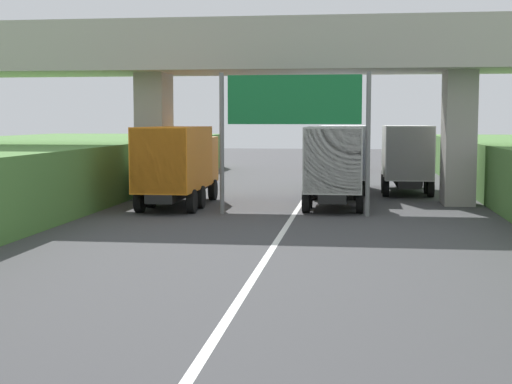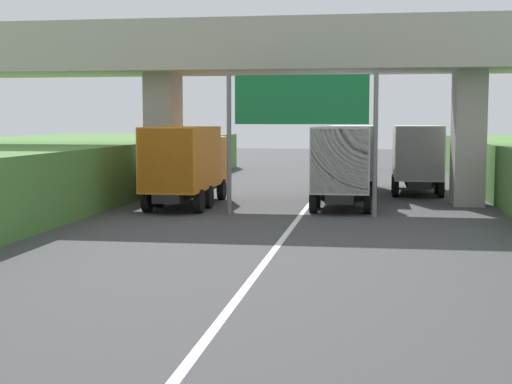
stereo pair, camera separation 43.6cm
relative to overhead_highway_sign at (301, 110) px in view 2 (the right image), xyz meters
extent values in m
cube|color=white|center=(0.00, -2.40, -4.12)|extent=(0.20, 97.96, 0.01)
cube|color=#ADA89E|center=(0.00, 4.84, 2.28)|extent=(40.00, 4.80, 1.10)
cube|color=#ADA89E|center=(0.00, 2.62, 3.38)|extent=(40.00, 0.36, 1.10)
cube|color=#ADA89E|center=(0.00, 7.06, 3.38)|extent=(40.00, 0.36, 1.10)
cube|color=#9F9A91|center=(-6.87, 4.84, -1.20)|extent=(1.30, 2.20, 5.86)
cube|color=#9F9A91|center=(6.87, 4.84, -1.20)|extent=(1.30, 2.20, 5.86)
cylinder|color=slate|center=(-2.85, 0.00, -1.35)|extent=(0.18, 0.18, 5.56)
cylinder|color=slate|center=(2.85, 0.00, -1.35)|extent=(0.18, 0.18, 5.56)
cube|color=#167238|center=(0.00, 0.00, 0.38)|extent=(5.20, 0.12, 1.90)
cube|color=white|center=(0.00, -0.01, 0.38)|extent=(4.89, 0.01, 1.67)
cube|color=black|center=(-5.16, 2.55, -3.47)|extent=(1.10, 7.30, 0.36)
cube|color=orange|center=(-5.16, 5.15, -2.24)|extent=(2.10, 2.10, 2.10)
cube|color=#2D3842|center=(-5.16, 6.17, -1.94)|extent=(1.89, 0.06, 0.90)
cube|color=orange|center=(-5.16, 1.50, -1.99)|extent=(2.30, 5.20, 2.60)
cube|color=#AC5B13|center=(-5.16, -1.08, -1.99)|extent=(2.21, 0.04, 2.50)
cylinder|color=black|center=(-6.13, 5.15, -3.65)|extent=(0.30, 0.96, 0.96)
cylinder|color=black|center=(-4.19, 5.15, -3.65)|extent=(0.30, 0.96, 0.96)
cylinder|color=black|center=(-6.23, 0.07, -3.65)|extent=(0.30, 0.96, 0.96)
cylinder|color=black|center=(-4.09, 0.07, -3.65)|extent=(0.30, 0.96, 0.96)
cylinder|color=black|center=(-6.23, 1.76, -3.65)|extent=(0.30, 0.96, 0.96)
cylinder|color=black|center=(-4.09, 1.76, -3.65)|extent=(0.30, 0.96, 0.96)
cube|color=black|center=(1.50, 3.40, -3.47)|extent=(1.10, 7.30, 0.36)
cube|color=#233D9E|center=(1.50, 6.00, -2.24)|extent=(2.10, 2.10, 2.10)
cube|color=#2D3842|center=(1.50, 7.02, -1.94)|extent=(1.89, 0.06, 0.90)
cube|color=#B7B7B2|center=(1.50, 2.35, -1.99)|extent=(2.30, 5.20, 2.60)
cube|color=gray|center=(1.50, -0.23, -1.99)|extent=(2.21, 0.04, 2.50)
cylinder|color=black|center=(0.53, 6.00, -3.65)|extent=(0.30, 0.96, 0.96)
cylinder|color=black|center=(2.47, 6.00, -3.65)|extent=(0.30, 0.96, 0.96)
cylinder|color=black|center=(0.43, 0.92, -3.65)|extent=(0.30, 0.96, 0.96)
cylinder|color=black|center=(2.57, 0.92, -3.65)|extent=(0.30, 0.96, 0.96)
cylinder|color=black|center=(0.43, 2.61, -3.65)|extent=(0.30, 0.96, 0.96)
cylinder|color=black|center=(2.57, 2.61, -3.65)|extent=(0.30, 0.96, 0.96)
cube|color=black|center=(4.95, 10.32, -3.47)|extent=(1.10, 7.30, 0.36)
cube|color=silver|center=(4.95, 12.92, -2.24)|extent=(2.10, 2.10, 2.10)
cube|color=#2D3842|center=(4.95, 13.94, -1.94)|extent=(1.89, 0.06, 0.90)
cube|color=#B7B7B2|center=(4.95, 9.27, -1.99)|extent=(2.30, 5.20, 2.60)
cube|color=gray|center=(4.95, 6.69, -1.99)|extent=(2.21, 0.04, 2.50)
cylinder|color=black|center=(3.98, 12.92, -3.65)|extent=(0.30, 0.96, 0.96)
cylinder|color=black|center=(5.92, 12.92, -3.65)|extent=(0.30, 0.96, 0.96)
cylinder|color=black|center=(3.88, 7.84, -3.65)|extent=(0.30, 0.96, 0.96)
cylinder|color=black|center=(6.02, 7.84, -3.65)|extent=(0.30, 0.96, 0.96)
cylinder|color=black|center=(3.88, 9.53, -3.65)|extent=(0.30, 0.96, 0.96)
cylinder|color=black|center=(6.02, 9.53, -3.65)|extent=(0.30, 0.96, 0.96)
cube|color=black|center=(1.78, 10.37, -3.47)|extent=(1.10, 7.30, 0.36)
cube|color=#236B38|center=(1.78, 12.97, -2.24)|extent=(2.10, 2.10, 2.10)
cube|color=#2D3842|center=(1.78, 13.99, -1.94)|extent=(1.89, 0.06, 0.90)
cube|color=silver|center=(1.78, 9.32, -1.99)|extent=(2.30, 5.20, 2.60)
cube|color=#A8A8A4|center=(1.78, 6.74, -1.99)|extent=(2.21, 0.04, 2.50)
cylinder|color=black|center=(0.81, 12.97, -3.65)|extent=(0.30, 0.96, 0.96)
cylinder|color=black|center=(2.75, 12.97, -3.65)|extent=(0.30, 0.96, 0.96)
cylinder|color=black|center=(0.71, 7.89, -3.65)|extent=(0.30, 0.96, 0.96)
cylinder|color=black|center=(2.85, 7.89, -3.65)|extent=(0.30, 0.96, 0.96)
cylinder|color=black|center=(0.71, 9.58, -3.65)|extent=(0.30, 0.96, 0.96)
cylinder|color=black|center=(2.85, 9.58, -3.65)|extent=(0.30, 0.96, 0.96)
cube|color=red|center=(1.46, 27.53, -3.43)|extent=(1.76, 4.10, 0.76)
cube|color=red|center=(1.46, 27.38, -2.73)|extent=(1.56, 1.90, 0.64)
cube|color=#2D3842|center=(1.46, 26.46, -2.73)|extent=(1.44, 0.06, 0.54)
cylinder|color=black|center=(0.64, 28.80, -3.81)|extent=(0.22, 0.64, 0.64)
cylinder|color=black|center=(2.28, 28.80, -3.81)|extent=(0.22, 0.64, 0.64)
cylinder|color=black|center=(0.64, 26.26, -3.81)|extent=(0.22, 0.64, 0.64)
cylinder|color=black|center=(2.28, 26.26, -3.81)|extent=(0.22, 0.64, 0.64)
camera|label=1|loc=(2.33, -29.38, -0.40)|focal=53.09mm
camera|label=2|loc=(2.76, -29.32, -0.40)|focal=53.09mm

